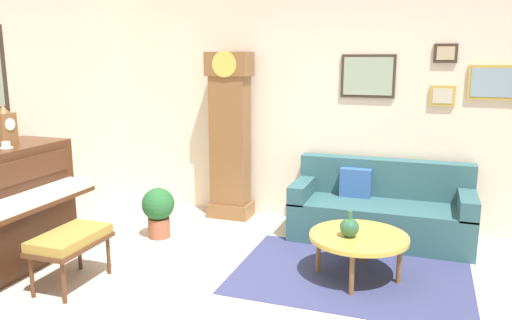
# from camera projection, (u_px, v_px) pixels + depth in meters

# --- Properties ---
(ground_plane) EXTENTS (6.40, 6.00, 0.10)m
(ground_plane) POSITION_uv_depth(u_px,v_px,m) (229.00, 310.00, 4.04)
(ground_plane) COLOR beige
(wall_back) EXTENTS (5.30, 0.13, 2.80)m
(wall_back) POSITION_uv_depth(u_px,v_px,m) (305.00, 104.00, 5.97)
(wall_back) COLOR beige
(wall_back) RESTS_ON ground_plane
(area_rug) EXTENTS (2.10, 1.50, 0.01)m
(area_rug) POSITION_uv_depth(u_px,v_px,m) (351.00, 275.00, 4.56)
(area_rug) COLOR navy
(area_rug) RESTS_ON ground_plane
(piano_bench) EXTENTS (0.42, 0.70, 0.48)m
(piano_bench) POSITION_uv_depth(u_px,v_px,m) (70.00, 241.00, 4.30)
(piano_bench) COLOR #4C2B19
(piano_bench) RESTS_ON ground_plane
(grandfather_clock) EXTENTS (0.52, 0.34, 2.03)m
(grandfather_clock) POSITION_uv_depth(u_px,v_px,m) (230.00, 140.00, 6.08)
(grandfather_clock) COLOR brown
(grandfather_clock) RESTS_ON ground_plane
(couch) EXTENTS (1.90, 0.80, 0.84)m
(couch) POSITION_uv_depth(u_px,v_px,m) (381.00, 210.00, 5.47)
(couch) COLOR #2D565B
(couch) RESTS_ON ground_plane
(coffee_table) EXTENTS (0.88, 0.88, 0.41)m
(coffee_table) POSITION_uv_depth(u_px,v_px,m) (359.00, 238.00, 4.45)
(coffee_table) COLOR gold
(coffee_table) RESTS_ON ground_plane
(mantel_clock) EXTENTS (0.13, 0.18, 0.38)m
(mantel_clock) POSITION_uv_depth(u_px,v_px,m) (5.00, 127.00, 4.56)
(mantel_clock) COLOR brown
(mantel_clock) RESTS_ON piano
(teacup) EXTENTS (0.12, 0.12, 0.06)m
(teacup) POSITION_uv_depth(u_px,v_px,m) (6.00, 146.00, 4.46)
(teacup) COLOR white
(teacup) RESTS_ON piano
(green_jug) EXTENTS (0.17, 0.17, 0.24)m
(green_jug) POSITION_uv_depth(u_px,v_px,m) (349.00, 227.00, 4.38)
(green_jug) COLOR #234C33
(green_jug) RESTS_ON coffee_table
(potted_plant) EXTENTS (0.36, 0.36, 0.56)m
(potted_plant) POSITION_uv_depth(u_px,v_px,m) (158.00, 209.00, 5.48)
(potted_plant) COLOR #935138
(potted_plant) RESTS_ON ground_plane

